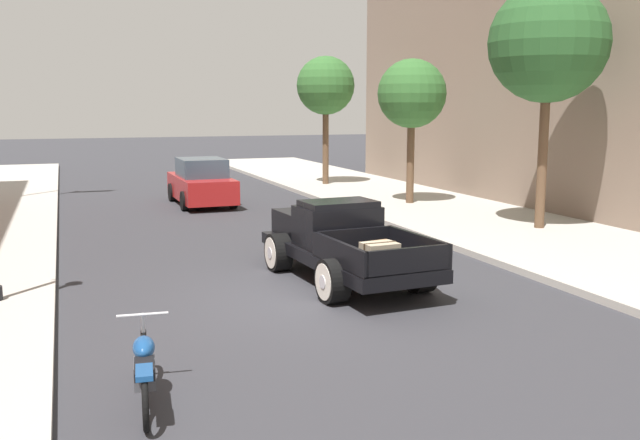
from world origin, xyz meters
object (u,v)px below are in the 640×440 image
(street_tree_nearest, at_px, (548,44))
(hotrod_truck_black, at_px, (339,242))
(car_background_red, at_px, (201,183))
(street_tree_second, at_px, (412,95))
(motorcycle_parked, at_px, (144,367))
(street_tree_third, at_px, (326,86))

(street_tree_nearest, bearing_deg, hotrod_truck_black, -157.87)
(car_background_red, bearing_deg, street_tree_second, -24.59)
(motorcycle_parked, height_order, street_tree_second, street_tree_second)
(motorcycle_parked, distance_m, street_tree_second, 17.38)
(hotrod_truck_black, relative_size, car_background_red, 1.16)
(street_tree_second, height_order, street_tree_third, street_tree_third)
(street_tree_nearest, height_order, street_tree_second, street_tree_nearest)
(street_tree_nearest, bearing_deg, street_tree_second, 99.88)
(street_tree_second, relative_size, street_tree_third, 0.91)
(hotrod_truck_black, bearing_deg, motorcycle_parked, -132.08)
(motorcycle_parked, bearing_deg, street_tree_second, 52.22)
(car_background_red, relative_size, street_tree_second, 0.88)
(street_tree_third, bearing_deg, hotrod_truck_black, -109.67)
(street_tree_second, bearing_deg, hotrod_truck_black, -125.13)
(motorcycle_parked, xyz_separation_m, street_tree_third, (9.83, 20.12, 3.84))
(motorcycle_parked, height_order, street_tree_nearest, street_tree_nearest)
(hotrod_truck_black, bearing_deg, street_tree_third, 70.33)
(motorcycle_parked, height_order, street_tree_third, street_tree_third)
(car_background_red, relative_size, street_tree_third, 0.80)
(motorcycle_parked, bearing_deg, hotrod_truck_black, 47.92)
(car_background_red, xyz_separation_m, street_tree_second, (6.66, -3.05, 3.08))
(hotrod_truck_black, bearing_deg, street_tree_nearest, 22.13)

